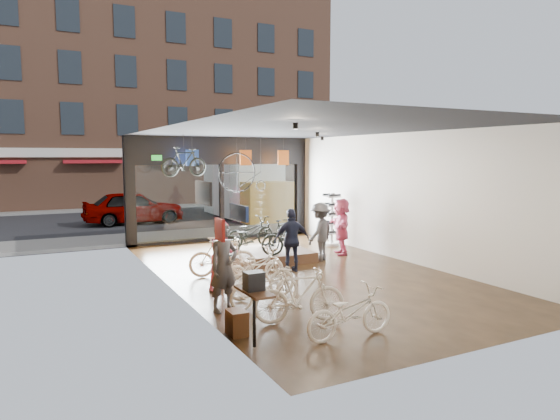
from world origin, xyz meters
TOP-DOWN VIEW (x-y plane):
  - ground_plane at (0.00, 0.00)m, footprint 7.00×12.00m
  - ceiling at (0.00, 0.00)m, footprint 7.00×12.00m
  - wall_left at (-3.52, 0.00)m, footprint 0.04×12.00m
  - wall_right at (3.52, 0.00)m, footprint 0.04×12.00m
  - wall_back at (0.00, -6.02)m, footprint 7.00×0.04m
  - storefront at (0.00, 6.00)m, footprint 7.00×0.26m
  - exit_sign at (-2.40, 5.88)m, footprint 0.35×0.06m
  - street_road at (0.00, 15.00)m, footprint 30.00×18.00m
  - sidewalk_near at (0.00, 7.20)m, footprint 30.00×2.40m
  - sidewalk_far at (0.00, 19.00)m, footprint 30.00×2.00m
  - opposite_building at (0.00, 21.50)m, footprint 26.00×5.00m
  - street_car at (-2.10, 12.00)m, footprint 4.48×1.80m
  - box_truck at (3.31, 11.00)m, footprint 2.38×7.15m
  - floor_bike_0 at (-1.61, -4.60)m, footprint 1.71×0.60m
  - floor_bike_1 at (-1.99, -3.52)m, footprint 1.81×0.94m
  - floor_bike_2 at (-2.16, -2.34)m, footprint 1.66×0.72m
  - floor_bike_3 at (-1.96, -1.76)m, footprint 1.59×0.56m
  - floor_bike_4 at (-1.64, -0.71)m, footprint 1.79×0.92m
  - floor_bike_5 at (-2.01, 0.53)m, footprint 1.80×0.94m
  - display_platform at (-0.13, 1.72)m, footprint 2.40×1.80m
  - display_bike_left at (-0.89, 1.25)m, footprint 1.94×1.26m
  - display_bike_mid at (0.38, 1.74)m, footprint 1.56×1.12m
  - display_bike_right at (-0.42, 2.39)m, footprint 1.96×1.15m
  - customer_0 at (-3.00, -2.22)m, footprint 0.76×0.61m
  - customer_1 at (-2.44, -0.72)m, footprint 0.94×0.84m
  - customer_2 at (-0.15, 0.21)m, footprint 1.06×0.58m
  - customer_3 at (1.28, 1.08)m, footprint 1.30×1.13m
  - customer_5 at (2.40, 1.62)m, footprint 1.14×1.73m
  - sunglasses_rack at (2.95, 3.07)m, footprint 0.57×0.48m
  - wall_merch at (-3.38, -3.50)m, footprint 0.40×2.40m
  - penny_farthing at (0.27, 4.42)m, footprint 1.70×0.06m
  - hung_bike at (-1.92, 4.20)m, footprint 1.64×0.76m
  - jersey_left at (-1.34, 5.20)m, footprint 0.45×0.03m
  - jersey_mid at (0.65, 5.20)m, footprint 0.45×0.03m
  - jersey_right at (2.17, 5.20)m, footprint 0.45×0.03m

SIDE VIEW (x-z plane):
  - ground_plane at x=0.00m, z-range -0.04..0.00m
  - street_road at x=0.00m, z-range -0.02..0.00m
  - sidewalk_near at x=0.00m, z-range 0.00..0.12m
  - sidewalk_far at x=0.00m, z-range 0.00..0.12m
  - display_platform at x=-0.13m, z-range 0.00..0.30m
  - floor_bike_2 at x=-2.16m, z-range 0.00..0.85m
  - floor_bike_4 at x=-1.64m, z-range 0.00..0.89m
  - floor_bike_0 at x=-1.61m, z-range 0.00..0.89m
  - floor_bike_3 at x=-1.96m, z-range 0.00..0.94m
  - floor_bike_5 at x=-2.01m, z-range 0.00..1.04m
  - floor_bike_1 at x=-1.99m, z-range 0.00..1.05m
  - street_car at x=-2.10m, z-range 0.00..1.53m
  - display_bike_mid at x=0.38m, z-range 0.30..1.23m
  - display_bike_left at x=-0.89m, z-range 0.30..1.26m
  - display_bike_right at x=-0.42m, z-range 0.30..1.27m
  - customer_1 at x=-2.44m, z-range 0.00..1.62m
  - customer_2 at x=-0.15m, z-range 0.00..1.71m
  - customer_3 at x=1.28m, z-range 0.00..1.74m
  - customer_5 at x=2.40m, z-range 0.00..1.79m
  - customer_0 at x=-3.00m, z-range 0.00..1.81m
  - sunglasses_rack at x=2.95m, z-range 0.00..1.83m
  - wall_merch at x=-3.38m, z-range 0.00..2.60m
  - box_truck at x=3.31m, z-range 0.00..2.82m
  - wall_left at x=-3.52m, z-range 0.00..3.80m
  - wall_right at x=3.52m, z-range 0.00..3.80m
  - wall_back at x=0.00m, z-range 0.00..3.80m
  - storefront at x=0.00m, z-range 0.00..3.80m
  - penny_farthing at x=0.27m, z-range 1.82..3.18m
  - hung_bike at x=-1.92m, z-range 2.45..3.40m
  - exit_sign at x=-2.40m, z-range 2.96..3.14m
  - jersey_left at x=-1.34m, z-range 2.77..3.32m
  - jersey_mid at x=0.65m, z-range 2.77..3.32m
  - jersey_right at x=2.17m, z-range 2.77..3.32m
  - ceiling at x=0.00m, z-range 3.80..3.84m
  - opposite_building at x=0.00m, z-range 0.00..14.00m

